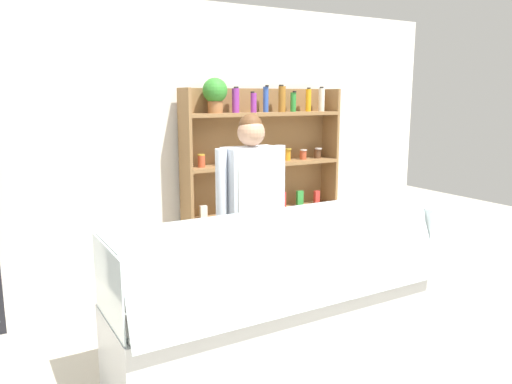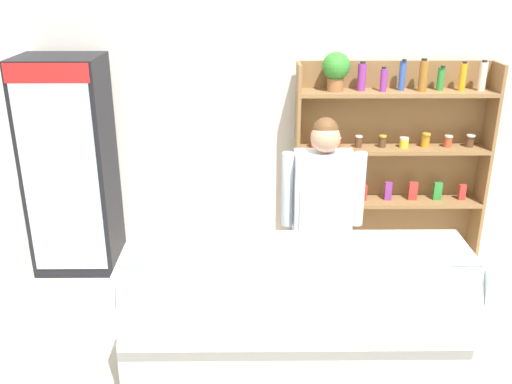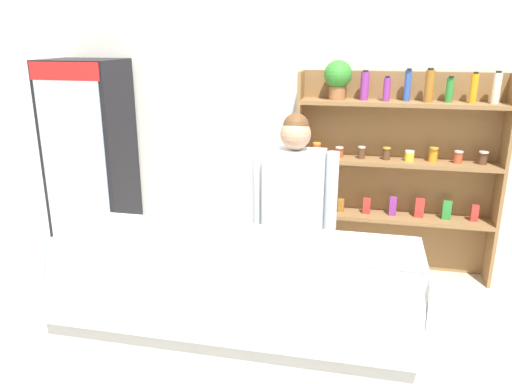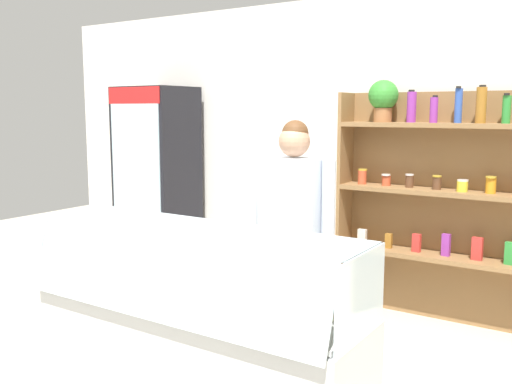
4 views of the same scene
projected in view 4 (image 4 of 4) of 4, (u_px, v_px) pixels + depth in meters
back_wall at (343, 151)px, 5.17m from camera, size 6.80×0.10×2.70m
drinks_fridge at (157, 182)px, 5.89m from camera, size 0.72×0.61×1.95m
shelving_unit at (445, 190)px, 4.48m from camera, size 1.78×0.29×1.96m
deli_display_case at (196, 338)px, 3.55m from camera, size 2.19×0.71×1.01m
shop_clerk at (293, 218)px, 3.95m from camera, size 0.62×0.25×1.65m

